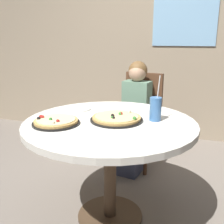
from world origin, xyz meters
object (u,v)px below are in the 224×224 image
object	(u,v)px
pizza_cheese	(117,118)
plate_small	(79,109)
soda_cup	(156,109)
pizza_veggie	(56,122)
diner_child	(133,123)
chair_wooden	(140,114)
dining_table	(110,135)

from	to	relation	value
pizza_cheese	plate_small	distance (m)	0.41
pizza_cheese	plate_small	size ratio (longest dim) A/B	1.99
soda_cup	pizza_veggie	bearing A→B (deg)	-155.95
soda_cup	plate_small	world-z (taller)	soda_cup
diner_child	soda_cup	distance (m)	0.85
chair_wooden	plate_small	size ratio (longest dim) A/B	5.28
chair_wooden	dining_table	bearing A→B (deg)	-90.94
chair_wooden	pizza_veggie	xyz separation A→B (m)	(-0.33, -1.16, 0.24)
dining_table	diner_child	xyz separation A→B (m)	(-0.01, 0.81, -0.16)
pizza_veggie	plate_small	bearing A→B (deg)	90.58
dining_table	chair_wooden	size ratio (longest dim) A/B	1.23
chair_wooden	pizza_veggie	bearing A→B (deg)	-106.02
dining_table	pizza_veggie	distance (m)	0.38
pizza_cheese	diner_child	bearing A→B (deg)	93.98
diner_child	soda_cup	world-z (taller)	diner_child
soda_cup	plate_small	bearing A→B (deg)	169.94
diner_child	plate_small	distance (m)	0.73
plate_small	pizza_veggie	bearing A→B (deg)	-89.42
chair_wooden	pizza_veggie	size ratio (longest dim) A/B	3.08
chair_wooden	pizza_cheese	bearing A→B (deg)	-88.51
diner_child	pizza_veggie	xyz separation A→B (m)	(-0.30, -0.98, 0.28)
dining_table	soda_cup	xyz separation A→B (m)	(0.29, 0.10, 0.18)
diner_child	pizza_cheese	bearing A→B (deg)	-86.02
pizza_veggie	soda_cup	size ratio (longest dim) A/B	1.00
soda_cup	plate_small	distance (m)	0.62
chair_wooden	soda_cup	bearing A→B (deg)	-72.84
chair_wooden	pizza_cheese	distance (m)	1.00
diner_child	chair_wooden	bearing A→B (deg)	80.64
pizza_cheese	chair_wooden	bearing A→B (deg)	91.49
soda_cup	plate_small	xyz separation A→B (m)	(-0.61, 0.11, -0.08)
pizza_veggie	pizza_cheese	size ratio (longest dim) A/B	0.86
dining_table	pizza_cheese	xyz separation A→B (m)	(0.04, 0.02, 0.12)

